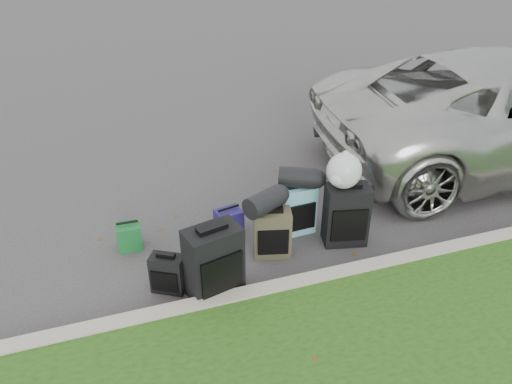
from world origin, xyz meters
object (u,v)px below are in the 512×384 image
object	(u,v)px
suitcase_large_black_left	(214,262)
tote_green	(129,236)
suitcase_olive	(272,233)
tote_navy	(229,222)
suitcase_small_black	(168,273)
suitcase_teal	(296,209)
suitcase_large_black_right	(346,215)

from	to	relation	value
suitcase_large_black_left	tote_green	bearing A→B (deg)	111.62
suitcase_olive	tote_navy	xyz separation A→B (m)	(-0.36, 0.54, -0.13)
suitcase_olive	tote_green	size ratio (longest dim) A/B	1.84
suitcase_small_black	suitcase_teal	world-z (taller)	suitcase_teal
suitcase_olive	tote_green	world-z (taller)	suitcase_olive
suitcase_large_black_left	suitcase_teal	distance (m)	1.45
suitcase_large_black_left	suitcase_olive	bearing A→B (deg)	15.53
suitcase_large_black_right	tote_navy	size ratio (longest dim) A/B	2.30
suitcase_small_black	tote_navy	xyz separation A→B (m)	(0.88, 0.79, -0.05)
suitcase_olive	tote_green	bearing A→B (deg)	172.24
suitcase_teal	tote_navy	size ratio (longest dim) A/B	1.94
tote_green	suitcase_olive	bearing A→B (deg)	-20.56
tote_green	suitcase_teal	bearing A→B (deg)	-6.80
tote_green	suitcase_small_black	bearing A→B (deg)	-68.90
suitcase_large_black_left	suitcase_teal	bearing A→B (deg)	18.92
suitcase_olive	tote_navy	bearing A→B (deg)	138.17
suitcase_small_black	suitcase_large_black_right	bearing A→B (deg)	35.12
suitcase_teal	suitcase_olive	bearing A→B (deg)	-144.98
suitcase_small_black	suitcase_teal	bearing A→B (deg)	49.14
suitcase_olive	tote_green	xyz separation A→B (m)	(-1.55, 0.63, -0.13)
suitcase_large_black_right	tote_green	size ratio (longest dim) A/B	2.39
suitcase_small_black	suitcase_teal	xyz separation A→B (m)	(1.67, 0.58, 0.10)
suitcase_small_black	tote_green	xyz separation A→B (m)	(-0.31, 0.88, -0.06)
tote_green	tote_navy	bearing A→B (deg)	-2.68
tote_green	tote_navy	distance (m)	1.19
suitcase_large_black_left	suitcase_teal	world-z (taller)	suitcase_large_black_left
suitcase_large_black_right	tote_green	xyz separation A→B (m)	(-2.45, 0.68, -0.22)
suitcase_large_black_left	suitcase_teal	size ratio (longest dim) A/B	1.26
suitcase_small_black	tote_navy	distance (m)	1.18
suitcase_small_black	suitcase_olive	world-z (taller)	suitcase_olive
suitcase_teal	suitcase_large_black_right	size ratio (longest dim) A/B	0.84
tote_navy	suitcase_large_black_right	bearing A→B (deg)	-37.03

